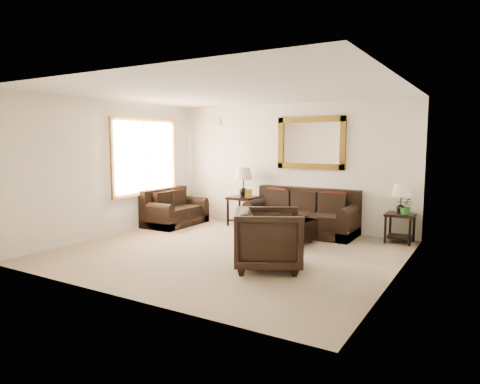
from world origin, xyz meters
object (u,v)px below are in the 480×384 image
Objects in this scene: end_table_left at (243,188)px; armchair at (269,236)px; sofa at (302,217)px; end_table_right at (401,204)px; loveseat at (173,212)px; coffee_table at (278,227)px.

armchair is at bearing -53.20° from end_table_left.
sofa is 1.56m from end_table_left.
sofa is 1.70× the size of end_table_left.
end_table_right is at bearing 4.44° from sofa.
loveseat is 3.91m from armchair.
end_table_right is at bearing 37.08° from coffee_table.
loveseat is 1.11× the size of end_table_left.
end_table_right is at bearing -54.56° from armchair.
end_table_right is at bearing -80.29° from loveseat.
coffee_table is at bearing -151.55° from end_table_right.
loveseat is 1.31× the size of end_table_right.
end_table_left reaches higher than sofa.
armchair is at bearing -116.24° from end_table_right.
loveseat is at bearing -166.88° from sofa.
end_table_right reaches higher than sofa.
armchair is at bearing -78.01° from sofa.
end_table_left is 1.80m from coffee_table.
armchair is (0.65, -1.65, 0.21)m from coffee_table.
coffee_table is 1.79m from armchair.
coffee_table is 1.45× the size of armchair.
sofa is at bearing -3.95° from end_table_left.
end_table_left is at bearing -61.22° from loveseat.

